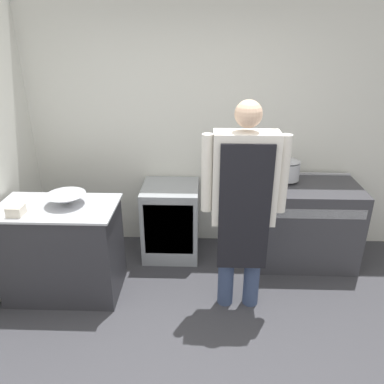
% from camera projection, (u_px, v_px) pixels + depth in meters
% --- Properties ---
extents(wall_back, '(8.00, 0.05, 2.70)m').
position_uv_depth(wall_back, '(194.00, 127.00, 4.00)').
color(wall_back, silver).
rests_on(wall_back, ground_plane).
extents(prep_counter, '(1.05, 0.61, 0.89)m').
position_uv_depth(prep_counter, '(63.00, 250.00, 3.44)').
color(prep_counter, '#2D2D33').
rests_on(prep_counter, ground_plane).
extents(stove, '(1.00, 0.66, 0.88)m').
position_uv_depth(stove, '(306.00, 223.00, 3.95)').
color(stove, '#38383D').
rests_on(stove, ground_plane).
extents(fridge_unit, '(0.59, 0.58, 0.80)m').
position_uv_depth(fridge_unit, '(171.00, 220.00, 4.07)').
color(fridge_unit, '#93999E').
rests_on(fridge_unit, ground_plane).
extents(person_cook, '(0.69, 0.24, 1.84)m').
position_uv_depth(person_cook, '(244.00, 197.00, 3.02)').
color(person_cook, '#38476B').
rests_on(person_cook, ground_plane).
extents(mixing_bowl, '(0.35, 0.35, 0.10)m').
position_uv_depth(mixing_bowl, '(66.00, 199.00, 3.28)').
color(mixing_bowl, '#B2B5BC').
rests_on(mixing_bowl, prep_counter).
extents(plastic_tub, '(0.12, 0.12, 0.08)m').
position_uv_depth(plastic_tub, '(16.00, 211.00, 3.09)').
color(plastic_tub, silver).
rests_on(plastic_tub, prep_counter).
extents(stock_pot, '(0.25, 0.25, 0.22)m').
position_uv_depth(stock_pot, '(288.00, 169.00, 3.84)').
color(stock_pot, '#B2B5BC').
rests_on(stock_pot, stove).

